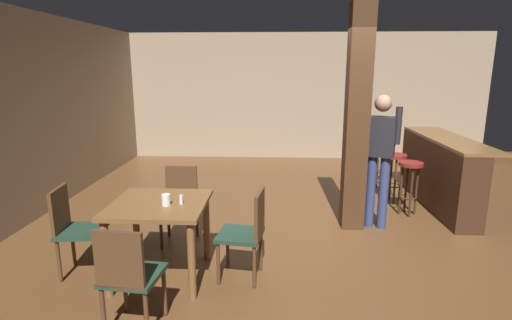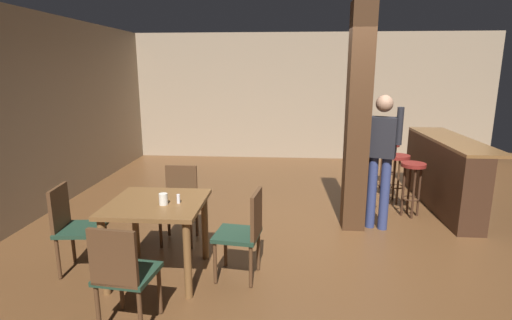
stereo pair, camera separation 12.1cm
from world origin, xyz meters
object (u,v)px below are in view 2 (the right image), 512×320
at_px(napkin_cup, 163,199).
at_px(standing_person, 381,153).
at_px(chair_west, 73,224).
at_px(salt_shaker, 178,199).
at_px(bar_counter, 442,172).
at_px(bar_stool_mid, 397,167).
at_px(bar_stool_near, 412,177).
at_px(bar_stool_far, 389,155).
at_px(chair_east, 245,230).
at_px(chair_south, 123,272).
at_px(chair_north, 180,200).
at_px(dining_table, 157,215).

xyz_separation_m(napkin_cup, standing_person, (2.33, 1.48, 0.17)).
relative_size(chair_west, salt_shaker, 10.04).
xyz_separation_m(bar_counter, bar_stool_mid, (-0.61, 0.16, 0.03)).
bearing_deg(napkin_cup, bar_stool_mid, 41.97).
bearing_deg(bar_stool_mid, bar_stool_near, -85.21).
bearing_deg(chair_west, bar_stool_far, 39.66).
height_order(napkin_cup, bar_stool_near, napkin_cup).
bearing_deg(chair_east, bar_counter, 40.59).
height_order(chair_south, bar_stool_far, chair_south).
relative_size(chair_north, standing_person, 0.52).
bearing_deg(salt_shaker, napkin_cup, -159.61).
bearing_deg(dining_table, chair_east, 0.60).
bearing_deg(chair_east, chair_north, 136.10).
relative_size(chair_north, napkin_cup, 8.15).
bearing_deg(bar_stool_far, chair_south, -126.06).
distance_m(chair_south, bar_stool_far, 5.10).
relative_size(dining_table, chair_south, 1.02).
bearing_deg(bar_counter, chair_east, -139.41).
bearing_deg(chair_west, chair_south, -45.36).
height_order(chair_west, bar_counter, bar_counter).
xyz_separation_m(salt_shaker, bar_counter, (3.33, 2.35, -0.29)).
bearing_deg(bar_stool_far, standing_person, -107.25).
height_order(chair_south, napkin_cup, chair_south).
distance_m(dining_table, salt_shaker, 0.29).
bearing_deg(chair_south, bar_counter, 41.97).
distance_m(standing_person, bar_stool_far, 1.97).
distance_m(chair_north, bar_counter, 3.85).
bearing_deg(chair_east, bar_stool_near, 41.23).
bearing_deg(chair_north, chair_south, -89.74).
bearing_deg(salt_shaker, bar_counter, 35.25).
relative_size(chair_east, bar_counter, 0.39).
height_order(chair_south, bar_stool_near, chair_south).
bearing_deg(bar_stool_near, bar_counter, 37.99).
height_order(bar_counter, bar_stool_near, bar_counter).
bearing_deg(salt_shaker, chair_south, -104.87).
bearing_deg(salt_shaker, bar_stool_far, 49.73).
distance_m(chair_south, standing_person, 3.36).
distance_m(chair_south, napkin_cup, 0.86).
relative_size(salt_shaker, bar_stool_mid, 0.12).
bearing_deg(bar_stool_mid, standing_person, -115.44).
relative_size(dining_table, chair_east, 1.02).
height_order(napkin_cup, standing_person, standing_person).
xyz_separation_m(chair_south, bar_stool_far, (3.00, 4.12, 0.08)).
bearing_deg(bar_counter, salt_shaker, -144.75).
relative_size(chair_south, bar_counter, 0.39).
bearing_deg(bar_stool_mid, chair_north, -150.86).
bearing_deg(bar_stool_far, chair_west, -140.34).
height_order(dining_table, napkin_cup, napkin_cup).
bearing_deg(dining_table, standing_person, 29.99).
bearing_deg(chair_south, bar_stool_near, 42.66).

